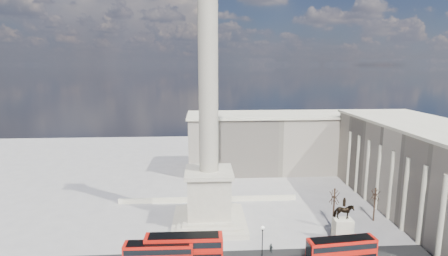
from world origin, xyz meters
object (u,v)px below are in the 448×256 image
object	(u,v)px
red_bus_c	(342,251)
equestrian_statue	(343,227)
victorian_lamp	(262,241)
pedestrian_crossing	(271,248)
pedestrian_standing	(371,245)
nelsons_column	(209,159)
red_bus_a	(159,255)
pedestrian_walking	(332,231)
red_bus_b	(185,249)

from	to	relation	value
red_bus_c	equestrian_statue	size ratio (longest dim) A/B	1.31
victorian_lamp	pedestrian_crossing	world-z (taller)	victorian_lamp
pedestrian_standing	pedestrian_crossing	xyz separation A→B (m)	(-16.83, 0.09, -0.01)
nelsons_column	red_bus_a	bearing A→B (deg)	-117.82
red_bus_c	pedestrian_walking	size ratio (longest dim) A/B	6.66
red_bus_a	red_bus_b	xyz separation A→B (m)	(3.77, 0.95, 0.32)
equestrian_statue	pedestrian_walking	xyz separation A→B (m)	(-0.70, 2.94, -2.06)
pedestrian_crossing	red_bus_b	bearing A→B (deg)	59.94
red_bus_b	pedestrian_crossing	world-z (taller)	red_bus_b
red_bus_a	red_bus_b	world-z (taller)	red_bus_b
red_bus_a	red_bus_c	size ratio (longest dim) A/B	0.96
victorian_lamp	red_bus_c	bearing A→B (deg)	-7.32
red_bus_b	pedestrian_standing	size ratio (longest dim) A/B	7.41
pedestrian_standing	pedestrian_walking	bearing A→B (deg)	-94.70
pedestrian_walking	pedestrian_crossing	bearing A→B (deg)	-174.83
red_bus_b	pedestrian_walking	world-z (taller)	red_bus_b
pedestrian_standing	red_bus_c	bearing A→B (deg)	-13.76
nelsons_column	equestrian_statue	world-z (taller)	nelsons_column
nelsons_column	pedestrian_crossing	xyz separation A→B (m)	(9.93, -11.41, -12.13)
red_bus_b	equestrian_statue	bearing A→B (deg)	11.06
victorian_lamp	pedestrian_walking	distance (m)	16.45
red_bus_c	pedestrian_walking	world-z (taller)	red_bus_c
equestrian_statue	red_bus_a	bearing A→B (deg)	-169.13
victorian_lamp	pedestrian_standing	world-z (taller)	victorian_lamp
equestrian_statue	red_bus_c	bearing A→B (deg)	-112.92
red_bus_b	nelsons_column	bearing A→B (deg)	74.32
nelsons_column	pedestrian_standing	distance (m)	31.55
red_bus_c	victorian_lamp	world-z (taller)	victorian_lamp
red_bus_a	equestrian_statue	world-z (taller)	equestrian_statue
nelsons_column	red_bus_b	size ratio (longest dim) A/B	4.18
nelsons_column	pedestrian_crossing	size ratio (longest dim) A/B	31.52
victorian_lamp	pedestrian_standing	bearing A→B (deg)	7.47
red_bus_a	equestrian_statue	size ratio (longest dim) A/B	1.26
red_bus_c	victorian_lamp	bearing A→B (deg)	166.98
red_bus_a	pedestrian_standing	size ratio (longest dim) A/B	6.47
equestrian_statue	pedestrian_standing	bearing A→B (deg)	-32.98
red_bus_c	pedestrian_crossing	size ratio (longest dim) A/B	6.86
nelsons_column	victorian_lamp	bearing A→B (deg)	-60.19
red_bus_a	victorian_lamp	size ratio (longest dim) A/B	1.75
red_bus_c	equestrian_statue	bearing A→B (deg)	61.38
red_bus_a	pedestrian_standing	world-z (taller)	red_bus_a
equestrian_statue	pedestrian_crossing	distance (m)	13.32
red_bus_a	pedestrian_walking	bearing A→B (deg)	17.26
victorian_lamp	pedestrian_crossing	bearing A→B (deg)	52.79
pedestrian_walking	red_bus_a	bearing A→B (deg)	177.81
equestrian_statue	pedestrian_standing	xyz separation A→B (m)	(3.90, -2.53, -2.07)
nelsons_column	pedestrian_standing	size ratio (longest dim) A/B	30.99
red_bus_c	pedestrian_walking	distance (m)	9.81
red_bus_b	victorian_lamp	distance (m)	12.12
pedestrian_standing	pedestrian_crossing	world-z (taller)	pedestrian_standing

